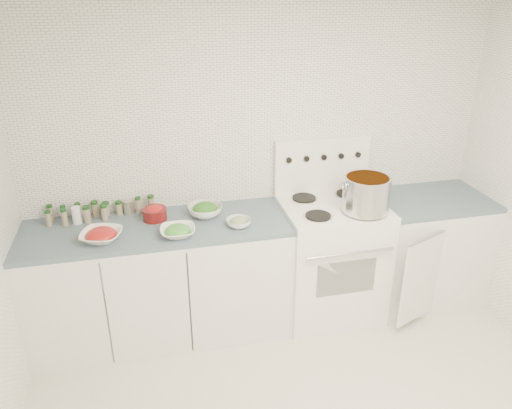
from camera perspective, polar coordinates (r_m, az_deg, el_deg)
name	(u,v)px	position (r m, az deg, el deg)	size (l,w,h in m)	color
room_walls	(337,195)	(2.34, 9.29, 1.06)	(3.54, 3.04, 2.52)	white
counter_left	(161,281)	(3.76, -10.78, -8.56)	(1.85, 0.62, 0.90)	white
stove	(330,255)	(3.96, 8.41, -5.74)	(0.76, 0.70, 1.36)	white
counter_right	(424,248)	(4.33, 18.62, -4.79)	(0.89, 0.79, 0.90)	white
stock_pot	(366,193)	(3.62, 12.50, 1.34)	(0.36, 0.33, 0.25)	silver
bowl_tomato	(101,235)	(3.42, -17.26, -3.37)	(0.32, 0.32, 0.09)	white
bowl_snowpea	(178,231)	(3.37, -8.93, -3.01)	(0.24, 0.24, 0.08)	white
bowl_broccoli	(205,210)	(3.62, -5.83, -0.59)	(0.31, 0.31, 0.10)	white
bowl_zucchini	(239,222)	(3.45, -1.98, -2.03)	(0.19, 0.19, 0.07)	white
bowl_pepper	(155,213)	(3.61, -11.51, -0.93)	(0.17, 0.17, 0.11)	#5B0F11
salt_canister	(77,215)	(3.70, -19.83, -1.16)	(0.06, 0.06, 0.12)	white
tin_can	(129,207)	(3.76, -14.35, -0.26)	(0.08, 0.08, 0.10)	#A4A08B
spice_cluster	(96,211)	(3.73, -17.83, -0.68)	(0.75, 0.16, 0.13)	gray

